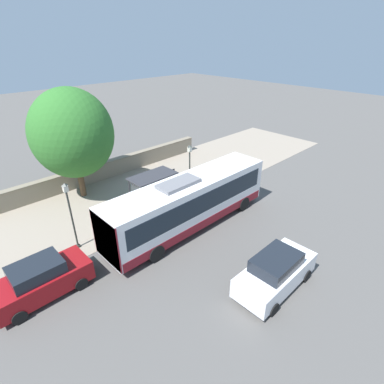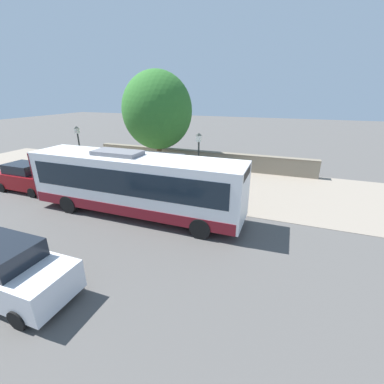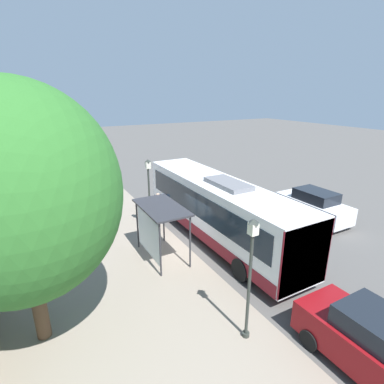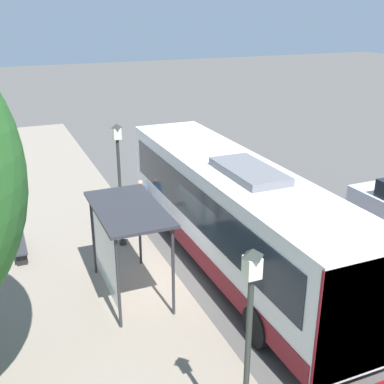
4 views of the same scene
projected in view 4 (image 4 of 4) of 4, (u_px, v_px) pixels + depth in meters
name	position (u px, v px, depth m)	size (l,w,h in m)	color
ground_plane	(178.00, 278.00, 14.33)	(120.00, 120.00, 0.00)	#514F4C
sidewalk_plaza	(20.00, 312.00, 12.69)	(9.00, 44.00, 0.02)	gray
bus	(233.00, 212.00, 14.40)	(2.60, 11.68, 3.47)	white
bus_shelter	(123.00, 224.00, 12.78)	(1.72, 3.20, 2.61)	#2D2D33
pedestrian	(141.00, 197.00, 17.91)	(0.34, 0.22, 1.60)	#2D3347
bench	(17.00, 242.00, 15.44)	(0.40, 1.83, 0.88)	#333338
street_lamp_near	(248.00, 341.00, 7.79)	(0.28, 0.28, 4.16)	#2D332D
street_lamp_far	(119.00, 176.00, 15.44)	(0.28, 0.28, 4.18)	#2D332D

